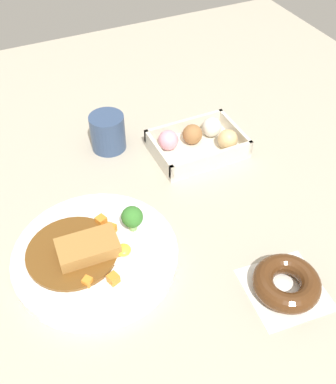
% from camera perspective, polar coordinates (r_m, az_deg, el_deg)
% --- Properties ---
extents(ground_plane, '(1.60, 1.60, 0.00)m').
position_cam_1_polar(ground_plane, '(0.85, -2.48, -3.85)').
color(ground_plane, '#B2A893').
extents(curry_plate, '(0.28, 0.28, 0.07)m').
position_cam_1_polar(curry_plate, '(0.79, -9.16, -7.58)').
color(curry_plate, white).
rests_on(curry_plate, ground_plane).
extents(donut_box, '(0.19, 0.14, 0.06)m').
position_cam_1_polar(donut_box, '(0.99, 3.86, 6.29)').
color(donut_box, beige).
rests_on(donut_box, ground_plane).
extents(chocolate_ring_donut, '(0.14, 0.14, 0.04)m').
position_cam_1_polar(chocolate_ring_donut, '(0.77, 14.66, -11.05)').
color(chocolate_ring_donut, white).
rests_on(chocolate_ring_donut, ground_plane).
extents(coffee_mug, '(0.07, 0.07, 0.08)m').
position_cam_1_polar(coffee_mug, '(0.99, -7.58, 7.45)').
color(coffee_mug, '#33476B').
rests_on(coffee_mug, ground_plane).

